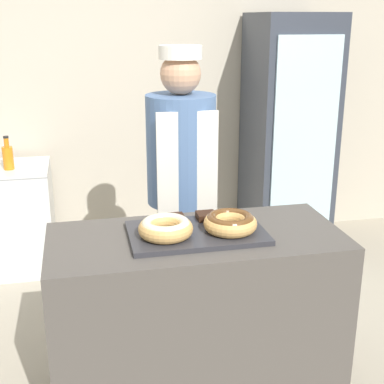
% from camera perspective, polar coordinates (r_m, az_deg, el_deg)
% --- Properties ---
extents(wall_back, '(8.00, 0.06, 2.70)m').
position_cam_1_polar(wall_back, '(4.43, -5.72, 11.55)').
color(wall_back, '#BCB29E').
rests_on(wall_back, ground_plane).
extents(display_counter, '(1.38, 0.62, 0.89)m').
position_cam_1_polar(display_counter, '(2.70, 0.47, -13.36)').
color(display_counter, '#4C4742').
rests_on(display_counter, ground_plane).
extents(serving_tray, '(0.63, 0.39, 0.02)m').
position_cam_1_polar(serving_tray, '(2.49, 0.49, -4.38)').
color(serving_tray, '#2D2D33').
rests_on(serving_tray, display_counter).
extents(donut_light_glaze, '(0.25, 0.25, 0.08)m').
position_cam_1_polar(donut_light_glaze, '(2.41, -2.83, -3.77)').
color(donut_light_glaze, tan).
rests_on(donut_light_glaze, serving_tray).
extents(donut_chocolate_glaze, '(0.25, 0.25, 0.08)m').
position_cam_1_polar(donut_chocolate_glaze, '(2.47, 4.11, -3.21)').
color(donut_chocolate_glaze, tan).
rests_on(donut_chocolate_glaze, serving_tray).
extents(brownie_back_left, '(0.09, 0.09, 0.03)m').
position_cam_1_polar(brownie_back_left, '(2.58, -1.87, -2.84)').
color(brownie_back_left, black).
rests_on(brownie_back_left, serving_tray).
extents(brownie_back_right, '(0.09, 0.09, 0.03)m').
position_cam_1_polar(brownie_back_right, '(2.62, 1.53, -2.57)').
color(brownie_back_right, black).
rests_on(brownie_back_right, serving_tray).
extents(baker_person, '(0.39, 0.39, 1.71)m').
position_cam_1_polar(baker_person, '(3.10, -1.13, 0.22)').
color(baker_person, '#4C4C51').
rests_on(baker_person, ground_plane).
extents(beverage_fridge, '(0.61, 0.67, 1.89)m').
position_cam_1_polar(beverage_fridge, '(4.40, 10.17, 5.97)').
color(beverage_fridge, '#333842').
rests_on(beverage_fridge, ground_plane).
extents(bottle_orange_b, '(0.08, 0.08, 0.24)m').
position_cam_1_polar(bottle_orange_b, '(4.06, -19.04, 3.59)').
color(bottle_orange_b, orange).
rests_on(bottle_orange_b, chest_freezer).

